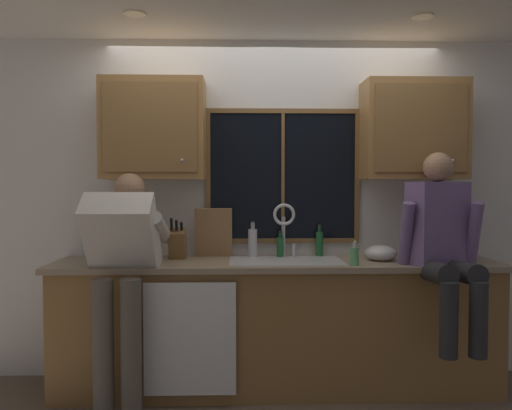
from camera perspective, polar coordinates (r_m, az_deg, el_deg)
The scene contains 25 objects.
back_wall at distance 4.02m, azimuth 1.93°, elevation -0.39°, with size 5.47×0.12×2.55m, color silver.
ceiling_downlight_left at distance 3.58m, azimuth -13.18°, elevation 19.80°, with size 0.14×0.14×0.01m, color #FFEAB2.
ceiling_downlight_right at distance 3.71m, azimuth 17.90°, elevation 19.13°, with size 0.14×0.14×0.01m, color #FFEAB2.
window_glass at distance 3.95m, azimuth 2.96°, elevation 3.19°, with size 1.10×0.02×0.95m, color black.
window_frame_top at distance 3.98m, azimuth 2.99°, elevation 10.30°, with size 1.17×0.02×0.04m, color brown.
window_frame_bottom at distance 3.96m, azimuth 2.96°, elevation -3.95°, with size 1.17×0.02×0.04m, color brown.
window_frame_left at distance 3.94m, azimuth -5.30°, elevation 3.18°, with size 0.04×0.02×0.95m, color brown.
window_frame_right at distance 4.03m, azimuth 11.06°, elevation 3.13°, with size 0.04×0.02×0.95m, color brown.
window_mullion_center at distance 3.94m, azimuth 2.98°, elevation 3.19°, with size 0.02×0.02×0.95m, color brown.
lower_cabinet_run at distance 3.81m, azimuth 2.25°, elevation -13.31°, with size 3.07×0.58×0.88m, color olive.
countertop at distance 3.69m, azimuth 2.28°, elevation -6.49°, with size 3.13×0.62×0.04m, color gray.
dishwasher_front at distance 3.50m, azimuth -7.28°, elevation -14.41°, with size 0.60×0.02×0.74m, color white.
upper_cabinet_left at distance 3.85m, azimuth -11.17°, elevation 8.17°, with size 0.73×0.36×0.72m.
upper_cabinet_right at distance 4.00m, azimuth 16.95°, elevation 7.88°, with size 0.73×0.36×0.72m.
sink at distance 3.72m, azimuth 3.31°, elevation -7.65°, with size 0.80×0.46×0.21m.
faucet at distance 3.85m, azimuth 3.20°, elevation -2.03°, with size 0.18×0.09×0.40m.
person_standing at distance 3.47m, azimuth -14.53°, elevation -6.23°, with size 0.53×0.70×1.54m.
person_sitting_on_counter at distance 3.65m, azimuth 19.88°, elevation -3.50°, with size 0.54×0.66×1.26m.
knife_block at distance 3.81m, azimuth -8.64°, elevation -4.28°, with size 0.12×0.18×0.32m.
cutting_board at distance 3.88m, azimuth -4.69°, elevation -3.05°, with size 0.28×0.02×0.37m, color #997047.
mixing_bowl at distance 3.82m, azimuth 13.57°, elevation -5.17°, with size 0.23×0.23×0.11m, color silver.
soap_dispenser at distance 3.55m, azimuth 10.79°, elevation -5.51°, with size 0.06×0.07×0.17m.
bottle_green_glass at distance 3.95m, azimuth 6.99°, elevation -4.17°, with size 0.06×0.06×0.24m.
bottle_tall_clear at distance 3.89m, azimuth 2.68°, elevation -4.56°, with size 0.05×0.05×0.19m.
bottle_amber_small at distance 3.87m, azimuth -0.36°, elevation -4.10°, with size 0.07×0.07×0.27m.
Camera 1 is at (-0.25, -3.95, 1.47)m, focal length 36.34 mm.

